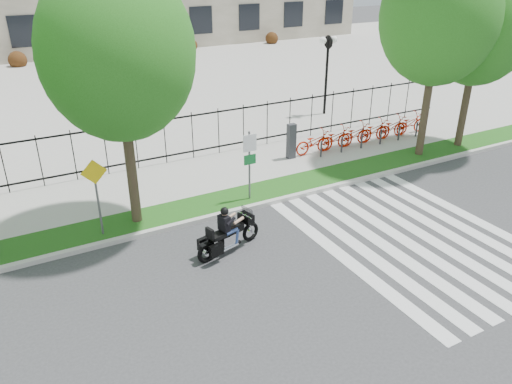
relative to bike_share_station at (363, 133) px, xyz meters
name	(u,v)px	position (x,y,z in m)	size (l,w,h in m)	color
ground	(281,281)	(-8.71, -7.20, -0.65)	(120.00, 120.00, 0.00)	#363638
curb	(218,215)	(-8.71, -3.10, -0.58)	(60.00, 0.20, 0.15)	beige
grass_verge	(208,205)	(-8.71, -2.25, -0.58)	(60.00, 1.50, 0.15)	#1A5715
sidewalk	(182,179)	(-8.71, 0.25, -0.58)	(60.00, 3.50, 0.15)	#A5A29A
plaza	(88,85)	(-8.71, 17.80, -0.60)	(80.00, 34.00, 0.10)	#A5A29A
crosswalk_stripes	(413,237)	(-3.89, -7.20, -0.65)	(5.70, 8.00, 0.01)	silver
iron_fence	(165,140)	(-8.71, 2.00, 0.50)	(30.00, 0.06, 2.00)	black
lamp_post_right	(328,56)	(1.29, 4.80, 2.55)	(1.06, 0.70, 4.25)	black
street_tree_1	(118,53)	(-11.22, -2.25, 4.84)	(4.43, 4.43, 7.91)	#372A1E
street_tree_2	(439,17)	(1.28, -2.25, 5.14)	(4.59, 4.59, 8.30)	#372A1E
street_tree_3	(480,24)	(3.68, -2.25, 4.74)	(4.37, 4.37, 7.77)	#372A1E
bike_share_station	(363,133)	(0.00, 0.00, 0.00)	(7.82, 0.87, 1.50)	#2D2D33
sign_pole_regulatory	(250,157)	(-7.24, -2.62, 1.09)	(0.50, 0.09, 2.50)	#59595B
sign_pole_warning	(96,187)	(-12.41, -2.62, 1.09)	(0.78, 0.09, 2.49)	#59595B
motorcycle_rider	(229,233)	(-9.29, -5.16, -0.05)	(2.30, 1.02, 1.81)	black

